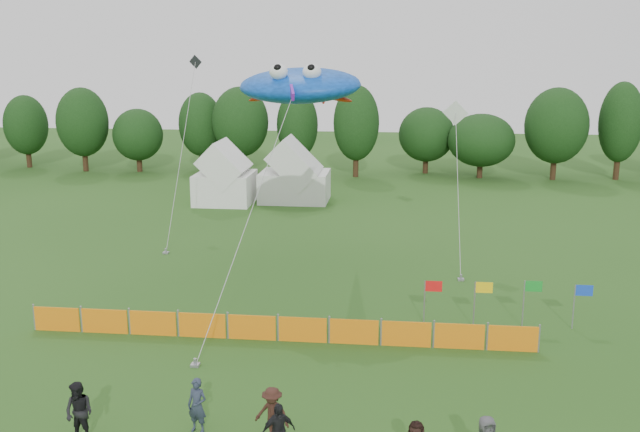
# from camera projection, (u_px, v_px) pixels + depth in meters

# --- Properties ---
(ground) EXTENTS (160.00, 160.00, 0.00)m
(ground) POSITION_uv_depth(u_px,v_px,m) (298.00, 431.00, 21.26)
(ground) COLOR #234C16
(ground) RESTS_ON ground
(treeline) EXTENTS (104.57, 8.78, 8.36)m
(treeline) POSITION_uv_depth(u_px,v_px,m) (386.00, 129.00, 63.62)
(treeline) COLOR #382314
(treeline) RESTS_ON ground
(tent_left) EXTENTS (4.18, 4.18, 3.69)m
(tent_left) POSITION_uv_depth(u_px,v_px,m) (225.00, 178.00, 52.52)
(tent_left) COLOR white
(tent_left) RESTS_ON ground
(tent_right) EXTENTS (5.14, 4.11, 3.63)m
(tent_right) POSITION_uv_depth(u_px,v_px,m) (295.00, 177.00, 53.28)
(tent_right) COLOR silver
(tent_right) RESTS_ON ground
(barrier_fence) EXTENTS (19.90, 0.06, 1.00)m
(barrier_fence) POSITION_uv_depth(u_px,v_px,m) (277.00, 329.00, 27.74)
(barrier_fence) COLOR orange
(barrier_fence) RESTS_ON ground
(flag_row) EXTENTS (6.73, 0.40, 1.99)m
(flag_row) POSITION_uv_depth(u_px,v_px,m) (503.00, 296.00, 28.96)
(flag_row) COLOR gray
(flag_row) RESTS_ON ground
(spectator_a) EXTENTS (0.70, 0.56, 1.69)m
(spectator_a) POSITION_uv_depth(u_px,v_px,m) (197.00, 406.00, 21.02)
(spectator_a) COLOR #272F42
(spectator_a) RESTS_ON ground
(spectator_b) EXTENTS (1.03, 0.88, 1.83)m
(spectator_b) POSITION_uv_depth(u_px,v_px,m) (79.00, 413.00, 20.48)
(spectator_b) COLOR black
(spectator_b) RESTS_ON ground
(spectator_c) EXTENTS (1.20, 0.89, 1.66)m
(spectator_c) POSITION_uv_depth(u_px,v_px,m) (272.00, 414.00, 20.56)
(spectator_c) COLOR #331B14
(spectator_c) RESTS_ON ground
(spectator_d) EXTENTS (1.06, 0.86, 1.69)m
(spectator_d) POSITION_uv_depth(u_px,v_px,m) (278.00, 432.00, 19.59)
(spectator_d) COLOR black
(spectator_d) RESTS_ON ground
(stingray_kite) EXTENTS (7.29, 18.72, 10.56)m
(stingray_kite) POSITION_uv_depth(u_px,v_px,m) (301.00, 85.00, 33.80)
(stingray_kite) COLOR blue
(stingray_kite) RESTS_ON ground
(small_kite_white) EXTENTS (1.38, 5.59, 8.47)m
(small_kite_white) POSITION_uv_depth(u_px,v_px,m) (457.00, 149.00, 37.70)
(small_kite_white) COLOR white
(small_kite_white) RESTS_ON ground
(small_kite_dark) EXTENTS (1.21, 9.77, 10.79)m
(small_kite_dark) POSITION_uv_depth(u_px,v_px,m) (185.00, 130.00, 43.94)
(small_kite_dark) COLOR black
(small_kite_dark) RESTS_ON ground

